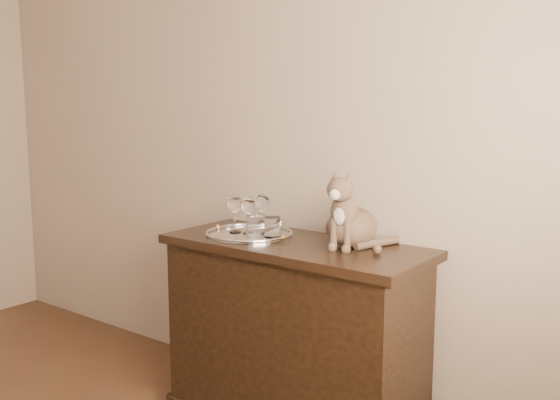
% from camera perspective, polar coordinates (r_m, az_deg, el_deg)
% --- Properties ---
extents(wall_back, '(4.00, 0.10, 2.70)m').
position_cam_1_polar(wall_back, '(3.29, -3.98, 7.04)').
color(wall_back, '#BDA88E').
rests_on(wall_back, ground).
extents(wall_right, '(0.10, 4.50, 2.70)m').
position_cam_1_polar(wall_right, '(0.29, 0.67, -10.54)').
color(wall_right, '#BDA88E').
rests_on(wall_right, ground).
extents(sideboard, '(1.20, 0.50, 0.85)m').
position_cam_1_polar(sideboard, '(2.86, 1.30, -12.21)').
color(sideboard, black).
rests_on(sideboard, ground).
extents(tray, '(0.40, 0.40, 0.01)m').
position_cam_1_polar(tray, '(2.87, -2.82, -3.19)').
color(tray, silver).
rests_on(tray, sideboard).
extents(wine_glass_b, '(0.07, 0.07, 0.18)m').
position_cam_1_polar(wine_glass_b, '(2.91, -1.61, -1.16)').
color(wine_glass_b, white).
rests_on(wine_glass_b, tray).
extents(wine_glass_c, '(0.07, 0.07, 0.18)m').
position_cam_1_polar(wine_glass_c, '(2.89, -4.14, -1.25)').
color(wine_glass_c, silver).
rests_on(wine_glass_c, tray).
extents(wine_glass_d, '(0.06, 0.06, 0.17)m').
position_cam_1_polar(wine_glass_d, '(2.86, -2.90, -1.40)').
color(wine_glass_d, white).
rests_on(wine_glass_d, tray).
extents(tumbler_a, '(0.09, 0.09, 0.10)m').
position_cam_1_polar(tumbler_a, '(2.79, -2.21, -2.42)').
color(tumbler_a, white).
rests_on(tumbler_a, tray).
extents(tumbler_c, '(0.08, 0.08, 0.09)m').
position_cam_1_polar(tumbler_c, '(2.78, -0.70, -2.52)').
color(tumbler_c, silver).
rests_on(tumbler_c, tray).
extents(cat, '(0.36, 0.34, 0.33)m').
position_cam_1_polar(cat, '(2.65, 6.60, -0.70)').
color(cat, brown).
rests_on(cat, sideboard).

